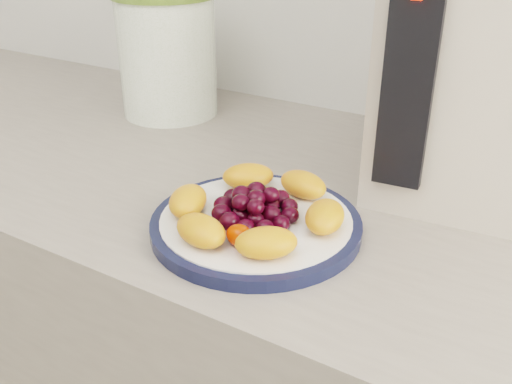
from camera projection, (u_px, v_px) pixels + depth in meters
The scene contains 6 objects.
plate_rim at pixel (256, 225), 0.66m from camera, with size 0.24×0.24×0.01m, color #121835.
plate_face at pixel (256, 224), 0.66m from camera, with size 0.22×0.22×0.02m, color white.
canister at pixel (168, 58), 0.99m from camera, with size 0.17×0.17×0.20m, color #507528.
appliance_body at pixel (469, 65), 0.71m from camera, with size 0.18×0.26×0.32m, color beige.
appliance_panel at pixel (408, 84), 0.62m from camera, with size 0.05×0.02×0.24m, color black.
fruit_plate at pixel (255, 208), 0.64m from camera, with size 0.21×0.21×0.04m.
Camera 1 is at (0.39, 0.57, 1.24)m, focal length 40.00 mm.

